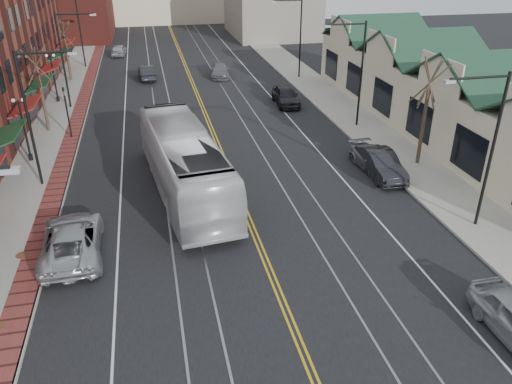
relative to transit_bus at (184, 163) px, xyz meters
name	(u,v)px	position (x,y,z in m)	size (l,w,h in m)	color
ground	(298,340)	(2.97, -13.24, -1.92)	(160.00, 160.00, 0.00)	black
sidewalk_left	(44,160)	(-9.03, 6.76, -1.85)	(4.00, 120.00, 0.15)	gray
sidewalk_right	(373,134)	(14.97, 6.76, -1.85)	(4.00, 120.00, 0.15)	gray
building_right	(448,101)	(20.97, 6.76, 0.38)	(8.00, 36.00, 4.60)	beige
streetlight_l_1	(34,106)	(-8.08, 2.76, 3.10)	(3.33, 0.25, 8.00)	black
streetlight_l_2	(67,51)	(-8.08, 18.76, 3.10)	(3.33, 0.25, 8.00)	black
streetlight_l_3	(83,23)	(-8.08, 34.76, 3.10)	(3.33, 0.25, 8.00)	black
streetlight_r_0	(487,137)	(14.01, -7.24, 3.10)	(3.33, 0.25, 8.00)	black
streetlight_r_1	(357,64)	(14.01, 8.76, 3.10)	(3.33, 0.25, 8.00)	black
streetlight_r_2	(297,30)	(14.01, 24.76, 3.10)	(3.33, 0.25, 8.00)	black
lamppost_l_2	(25,131)	(-9.83, 6.76, 0.28)	(0.84, 0.28, 4.27)	black
lamppost_l_3	(54,79)	(-9.83, 20.76, 0.28)	(0.84, 0.28, 4.27)	black
tree_left_near	(41,88)	(-9.53, 12.76, 1.59)	(1.78, 1.37, 6.48)	#382B21
tree_left_far	(66,50)	(-9.53, 28.76, 1.36)	(1.66, 1.28, 6.02)	#382B21
tree_right_mid	(425,111)	(15.47, 0.76, 1.83)	(1.90, 1.46, 6.93)	#382B21
manhole_far	(22,255)	(-8.23, -5.24, -1.76)	(0.60, 0.60, 0.02)	#592D19
traffic_signal	(67,109)	(-7.63, 10.76, 0.43)	(0.18, 0.15, 3.80)	black
transit_bus	(184,163)	(0.00, 0.00, 0.00)	(3.23, 13.79, 3.84)	silver
parked_suv	(72,240)	(-5.86, -5.42, -1.11)	(2.70, 5.86, 1.63)	#A7A9AE
parked_car_b	(381,164)	(12.27, -0.31, -1.11)	(1.71, 4.89, 1.61)	black
parked_car_c	(374,160)	(12.27, 0.67, -1.24)	(1.90, 4.68, 1.36)	slate
parked_car_d	(286,96)	(10.47, 15.70, -1.09)	(1.95, 4.85, 1.65)	black
distant_car_left	(147,73)	(-1.63, 27.74, -1.19)	(1.55, 4.46, 1.47)	black
distant_car_right	(220,70)	(6.23, 27.23, -1.24)	(1.92, 4.72, 1.37)	slate
distant_car_far	(119,50)	(-4.82, 40.87, -1.21)	(1.68, 4.18, 1.42)	#A6AAAD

